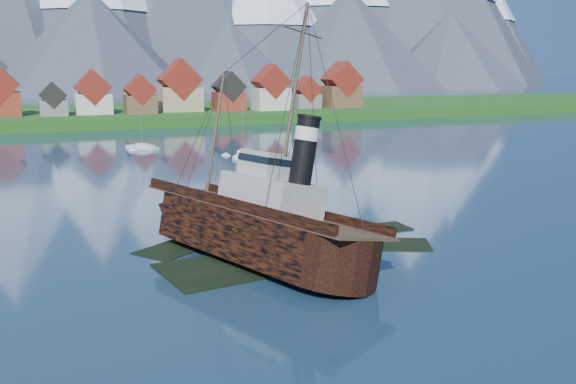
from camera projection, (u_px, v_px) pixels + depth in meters
name	position (u px, v px, depth m)	size (l,w,h in m)	color
ground	(278.00, 254.00, 64.18)	(1400.00, 1400.00, 0.00)	#182F44
shoal	(286.00, 250.00, 66.86)	(31.71, 21.24, 1.14)	black
shore_bank	(96.00, 119.00, 218.32)	(600.00, 80.00, 3.20)	#194513
seawall	(110.00, 130.00, 183.87)	(600.00, 2.50, 2.00)	#3F3D38
tugboat_wreck	(245.00, 222.00, 63.77)	(7.67, 33.04, 26.18)	black
sailboat_d	(243.00, 155.00, 131.06)	(6.38, 8.08, 11.38)	white
sailboat_e	(142.00, 148.00, 142.81)	(6.36, 8.53, 10.06)	white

